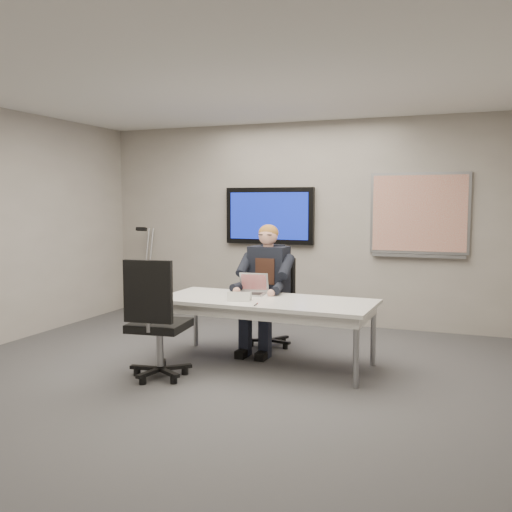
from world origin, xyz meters
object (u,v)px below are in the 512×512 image
(office_chair_near, at_px, (158,342))
(seated_person, at_px, (263,301))
(office_chair_far, at_px, (272,318))
(laptop, at_px, (251,289))
(conference_table, at_px, (266,307))

(office_chair_near, distance_m, seated_person, 1.48)
(office_chair_far, bearing_deg, office_chair_near, -96.58)
(office_chair_far, distance_m, office_chair_near, 1.71)
(office_chair_far, height_order, office_chair_near, office_chair_near)
(seated_person, xyz_separation_m, laptop, (-0.04, -0.26, 0.17))
(office_chair_far, bearing_deg, seated_person, -78.86)
(seated_person, bearing_deg, laptop, -95.72)
(conference_table, height_order, office_chair_far, office_chair_far)
(office_chair_far, relative_size, office_chair_near, 0.89)
(conference_table, bearing_deg, office_chair_near, -131.53)
(office_chair_near, height_order, seated_person, seated_person)
(laptop, bearing_deg, seated_person, 73.02)
(office_chair_far, relative_size, laptop, 3.01)
(office_chair_far, relative_size, seated_person, 0.72)
(office_chair_far, xyz_separation_m, office_chair_near, (-0.59, -1.61, 0.04))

